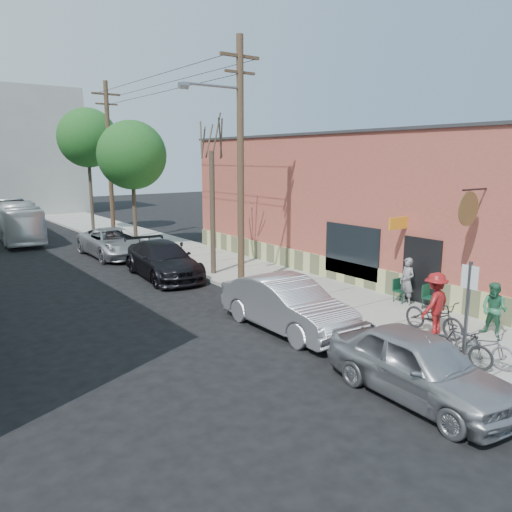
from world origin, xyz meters
TOP-DOWN VIEW (x-y plane):
  - ground at (0.00, 0.00)m, footprint 120.00×120.00m
  - sidewalk at (4.25, 11.00)m, footprint 4.50×58.00m
  - cafe_building at (8.99, 4.99)m, footprint 6.60×20.20m
  - sign_post at (2.35, -5.28)m, footprint 0.07×0.45m
  - parking_meter_near at (2.25, 1.24)m, footprint 0.14×0.14m
  - parking_meter_far at (2.25, 9.82)m, footprint 0.14×0.14m
  - utility_pole_near at (2.39, 4.94)m, footprint 3.57×0.28m
  - utility_pole_far at (2.45, 19.57)m, footprint 1.80×0.28m
  - tree_bare at (2.80, 7.74)m, footprint 0.24×0.24m
  - tree_leafy_mid at (2.80, 16.80)m, footprint 4.07×4.07m
  - tree_leafy_far at (2.80, 24.66)m, footprint 4.20×4.20m
  - patio_chair_a at (5.94, -0.57)m, footprint 0.55×0.55m
  - patio_chair_b at (6.02, -1.77)m, footprint 0.51×0.51m
  - patron_grey at (5.86, -0.85)m, footprint 0.53×0.71m
  - patron_green at (5.22, -4.50)m, footprint 0.65×0.82m
  - cyclist at (3.92, -3.33)m, footprint 1.31×0.82m
  - cyclist_bike at (3.92, -3.33)m, footprint 0.84×2.13m
  - parked_bike_a at (2.50, -5.12)m, footprint 0.59×1.75m
  - parked_bike_b at (2.97, -5.37)m, footprint 0.80×1.95m
  - car_0 at (0.24, -5.45)m, footprint 2.16×4.80m
  - car_1 at (0.80, -0.03)m, footprint 1.80×5.15m
  - car_2 at (0.80, 8.93)m, footprint 2.79×5.83m
  - car_3 at (0.76, 15.12)m, footprint 2.67×5.74m
  - bus at (-2.38, 24.39)m, footprint 2.96×9.60m

SIDE VIEW (x-z plane):
  - ground at x=0.00m, z-range 0.00..0.00m
  - sidewalk at x=4.25m, z-range 0.00..0.15m
  - patio_chair_a at x=5.94m, z-range 0.15..1.03m
  - patio_chair_b at x=6.02m, z-range 0.15..1.03m
  - parked_bike_b at x=2.97m, z-range 0.15..1.15m
  - parked_bike_a at x=2.50m, z-range 0.15..1.19m
  - cyclist_bike at x=3.92m, z-range 0.15..1.25m
  - car_3 at x=0.76m, z-range 0.00..1.59m
  - car_0 at x=0.24m, z-range 0.00..1.60m
  - car_2 at x=0.80m, z-range 0.00..1.64m
  - car_1 at x=0.80m, z-range 0.00..1.70m
  - patron_green at x=5.22m, z-range 0.15..1.81m
  - parking_meter_near at x=2.25m, z-range 0.36..1.60m
  - parking_meter_far at x=2.25m, z-range 0.36..1.60m
  - patron_grey at x=5.86m, z-range 0.15..1.91m
  - cyclist at x=3.92m, z-range 0.15..2.08m
  - bus at x=-2.38m, z-range 0.00..2.63m
  - sign_post at x=2.35m, z-range 0.43..3.23m
  - tree_bare at x=2.80m, z-range 0.15..5.79m
  - cafe_building at x=8.99m, z-range 0.00..6.61m
  - utility_pole_far at x=2.45m, z-range 0.34..10.34m
  - utility_pole_near at x=2.39m, z-range 0.41..10.41m
  - tree_leafy_mid at x=2.80m, z-range 1.86..9.38m
  - tree_leafy_far at x=2.80m, z-range 2.45..11.27m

